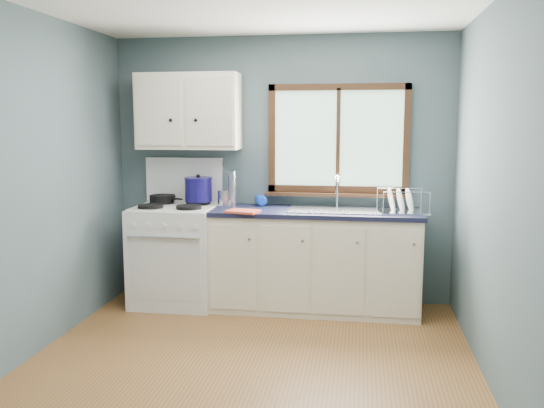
# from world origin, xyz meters

# --- Properties ---
(floor) EXTENTS (3.20, 3.60, 0.02)m
(floor) POSITION_xyz_m (0.00, 0.00, -0.01)
(floor) COLOR brown
(floor) RESTS_ON ground
(wall_back) EXTENTS (3.20, 0.02, 2.50)m
(wall_back) POSITION_xyz_m (0.00, 1.81, 1.25)
(wall_back) COLOR #4D6064
(wall_back) RESTS_ON ground
(wall_front) EXTENTS (3.20, 0.02, 2.50)m
(wall_front) POSITION_xyz_m (0.00, -1.81, 1.25)
(wall_front) COLOR #4D6064
(wall_front) RESTS_ON ground
(wall_left) EXTENTS (0.02, 3.60, 2.50)m
(wall_left) POSITION_xyz_m (-1.61, 0.00, 1.25)
(wall_left) COLOR #4D6064
(wall_left) RESTS_ON ground
(wall_right) EXTENTS (0.02, 3.60, 2.50)m
(wall_right) POSITION_xyz_m (1.61, 0.00, 1.25)
(wall_right) COLOR #4D6064
(wall_right) RESTS_ON ground
(gas_range) EXTENTS (0.76, 0.69, 1.36)m
(gas_range) POSITION_xyz_m (-0.95, 1.47, 0.49)
(gas_range) COLOR white
(gas_range) RESTS_ON floor
(base_cabinets) EXTENTS (1.85, 0.60, 0.88)m
(base_cabinets) POSITION_xyz_m (0.36, 1.49, 0.41)
(base_cabinets) COLOR #F4E7C8
(base_cabinets) RESTS_ON floor
(countertop) EXTENTS (1.89, 0.64, 0.04)m
(countertop) POSITION_xyz_m (0.36, 1.49, 0.90)
(countertop) COLOR black
(countertop) RESTS_ON base_cabinets
(sink) EXTENTS (0.84, 0.46, 0.44)m
(sink) POSITION_xyz_m (0.54, 1.49, 0.86)
(sink) COLOR silver
(sink) RESTS_ON countertop
(window) EXTENTS (1.36, 0.10, 1.03)m
(window) POSITION_xyz_m (0.54, 1.77, 1.48)
(window) COLOR #9EC6A8
(window) RESTS_ON wall_back
(upper_cabinets) EXTENTS (0.95, 0.35, 0.70)m
(upper_cabinets) POSITION_xyz_m (-0.85, 1.63, 1.80)
(upper_cabinets) COLOR #F4E7C8
(upper_cabinets) RESTS_ON wall_back
(skillet) EXTENTS (0.39, 0.32, 0.05)m
(skillet) POSITION_xyz_m (-1.12, 1.63, 0.98)
(skillet) COLOR black
(skillet) RESTS_ON gas_range
(stockpot) EXTENTS (0.33, 0.33, 0.26)m
(stockpot) POSITION_xyz_m (-0.76, 1.60, 1.08)
(stockpot) COLOR #120D4D
(stockpot) RESTS_ON gas_range
(utensil_crock) EXTENTS (0.15, 0.15, 0.38)m
(utensil_crock) POSITION_xyz_m (-0.52, 1.62, 1.00)
(utensil_crock) COLOR silver
(utensil_crock) RESTS_ON countertop
(thermos) EXTENTS (0.10, 0.10, 0.33)m
(thermos) POSITION_xyz_m (-0.44, 1.60, 1.09)
(thermos) COLOR silver
(thermos) RESTS_ON countertop
(soap_bottle) EXTENTS (0.13, 0.13, 0.26)m
(soap_bottle) POSITION_xyz_m (-0.15, 1.62, 1.05)
(soap_bottle) COLOR blue
(soap_bottle) RESTS_ON countertop
(dish_towel) EXTENTS (0.31, 0.25, 0.02)m
(dish_towel) POSITION_xyz_m (-0.26, 1.25, 0.93)
(dish_towel) COLOR #CB4C34
(dish_towel) RESTS_ON countertop
(dish_rack) EXTENTS (0.45, 0.37, 0.22)m
(dish_rack) POSITION_xyz_m (1.11, 1.45, 0.98)
(dish_rack) COLOR silver
(dish_rack) RESTS_ON countertop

